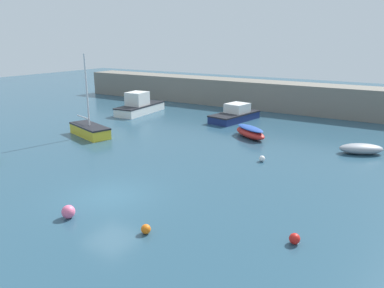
% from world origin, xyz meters
% --- Properties ---
extents(ground_plane, '(120.00, 120.00, 0.20)m').
position_xyz_m(ground_plane, '(0.00, 0.00, -0.10)').
color(ground_plane, '#284C60').
extents(harbor_breakwater, '(54.38, 3.64, 3.00)m').
position_xyz_m(harbor_breakwater, '(0.00, 27.13, 1.50)').
color(harbor_breakwater, slate).
rests_on(harbor_breakwater, ground_plane).
extents(motorboat_with_cabin, '(3.18, 5.86, 1.62)m').
position_xyz_m(motorboat_with_cabin, '(-2.40, 19.49, 0.59)').
color(motorboat_with_cabin, navy).
rests_on(motorboat_with_cabin, ground_plane).
extents(sailboat_tall_mast, '(4.58, 2.81, 6.51)m').
position_xyz_m(sailboat_tall_mast, '(-9.84, 7.98, 0.50)').
color(sailboat_tall_mast, yellow).
rests_on(sailboat_tall_mast, ground_plane).
extents(cabin_cruiser_white, '(2.73, 6.43, 2.27)m').
position_xyz_m(cabin_cruiser_white, '(-12.50, 17.43, 0.79)').
color(cabin_cruiser_white, white).
rests_on(cabin_cruiser_white, ground_plane).
extents(rowboat_with_red_cover, '(3.66, 3.01, 0.88)m').
position_xyz_m(rowboat_with_red_cover, '(1.36, 14.38, 0.44)').
color(rowboat_with_red_cover, red).
rests_on(rowboat_with_red_cover, ground_plane).
extents(open_tender_yellow, '(3.21, 2.55, 0.70)m').
position_xyz_m(open_tender_yellow, '(9.55, 14.39, 0.35)').
color(open_tender_yellow, gray).
rests_on(open_tender_yellow, ground_plane).
extents(mooring_buoy_red, '(0.43, 0.43, 0.43)m').
position_xyz_m(mooring_buoy_red, '(9.25, 0.45, 0.22)').
color(mooring_buoy_red, red).
rests_on(mooring_buoy_red, ground_plane).
extents(mooring_buoy_white, '(0.39, 0.39, 0.39)m').
position_xyz_m(mooring_buoy_white, '(4.44, 9.19, 0.20)').
color(mooring_buoy_white, white).
rests_on(mooring_buoy_white, ground_plane).
extents(mooring_buoy_pink, '(0.59, 0.59, 0.59)m').
position_xyz_m(mooring_buoy_pink, '(0.13, -2.69, 0.30)').
color(mooring_buoy_pink, '#EA668C').
rests_on(mooring_buoy_pink, ground_plane).
extents(mooring_buoy_orange, '(0.40, 0.40, 0.40)m').
position_xyz_m(mooring_buoy_orange, '(3.89, -1.97, 0.20)').
color(mooring_buoy_orange, orange).
rests_on(mooring_buoy_orange, ground_plane).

